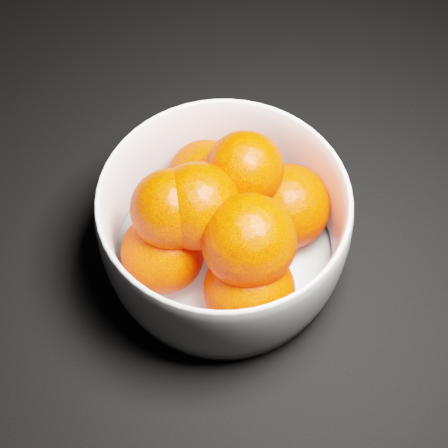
% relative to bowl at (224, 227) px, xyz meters
% --- Properties ---
extents(ground, '(3.00, 3.00, 0.00)m').
position_rel_bowl_xyz_m(ground, '(-0.21, 0.19, -0.05)').
color(ground, black).
rests_on(ground, ground).
extents(bowl, '(0.20, 0.20, 0.10)m').
position_rel_bowl_xyz_m(bowl, '(0.00, 0.00, 0.00)').
color(bowl, silver).
rests_on(bowl, ground).
extents(orange_pile, '(0.15, 0.16, 0.11)m').
position_rel_bowl_xyz_m(orange_pile, '(0.00, -0.00, 0.01)').
color(orange_pile, '#ED2700').
rests_on(orange_pile, bowl).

